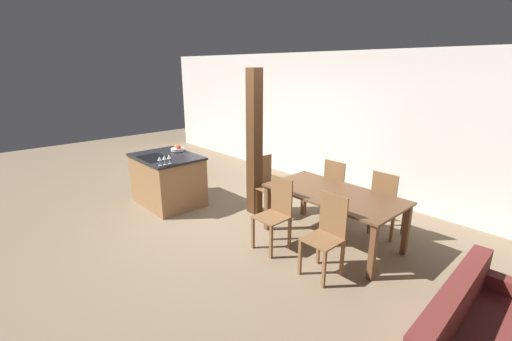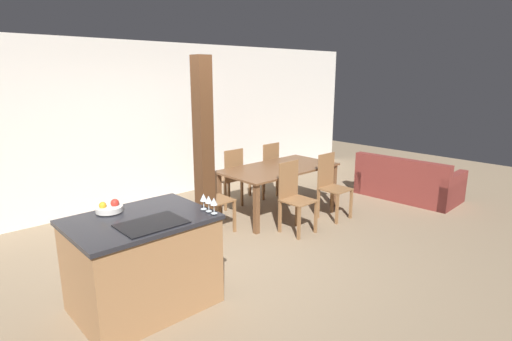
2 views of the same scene
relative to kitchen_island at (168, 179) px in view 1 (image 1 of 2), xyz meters
The scene contains 14 objects.
ground_plane 1.38m from the kitchen_island, 11.66° to the left, with size 16.00×16.00×0.00m, color #847056.
wall_back 3.39m from the kitchen_island, 67.06° to the left, with size 11.20×0.08×2.70m.
kitchen_island is the anchor object (origin of this frame).
fruit_bowl 0.60m from the kitchen_island, 114.07° to the left, with size 0.25×0.25×0.11m.
wine_glass_near 0.89m from the kitchen_island, 35.68° to the right, with size 0.07×0.07×0.16m.
wine_glass_middle 0.86m from the kitchen_island, 29.62° to the right, with size 0.07×0.07×0.16m.
wine_glass_far 0.83m from the kitchen_island, 22.73° to the right, with size 0.07×0.07×0.16m.
dining_table 3.05m from the kitchen_island, 19.49° to the left, with size 1.88×0.99×0.74m.
dining_chair_near_left 2.47m from the kitchen_island, ahead, with size 0.40×0.40×0.99m.
dining_chair_near_right 3.31m from the kitchen_island, ahead, with size 0.40×0.40×0.99m.
dining_chair_far_left 3.00m from the kitchen_island, 35.27° to the left, with size 0.40×0.40×0.99m.
dining_chair_far_right 3.72m from the kitchen_island, 27.72° to the left, with size 0.40×0.40×0.99m.
dining_chair_head_end 1.86m from the kitchen_island, 33.20° to the left, with size 0.40×0.40×0.99m.
timber_post 1.79m from the kitchen_island, 33.35° to the left, with size 0.20×0.20×2.40m.
Camera 1 is at (4.16, -3.04, 2.42)m, focal length 24.00 mm.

